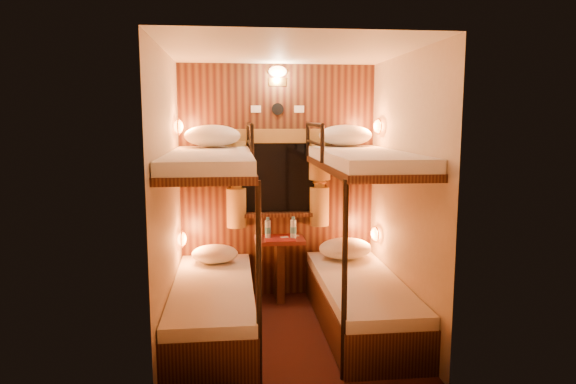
{
  "coord_description": "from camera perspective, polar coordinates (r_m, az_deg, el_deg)",
  "views": [
    {
      "loc": [
        -0.47,
        -4.22,
        1.87
      ],
      "look_at": [
        0.01,
        0.15,
        1.22
      ],
      "focal_mm": 32.0,
      "sensor_mm": 36.0,
      "label": 1
    }
  ],
  "objects": [
    {
      "name": "table",
      "position": [
        5.3,
        -0.95,
        -7.61
      ],
      "size": [
        0.5,
        0.34,
        0.66
      ],
      "color": "#592414",
      "rests_on": "floor"
    },
    {
      "name": "curtains",
      "position": [
        5.25,
        -1.1,
        1.7
      ],
      "size": [
        1.1,
        0.22,
        1.0
      ],
      "color": "olive",
      "rests_on": "back_panel"
    },
    {
      "name": "ceiling",
      "position": [
        4.28,
        0.09,
        15.45
      ],
      "size": [
        2.1,
        2.1,
        0.0
      ],
      "primitive_type": "plane",
      "rotation": [
        3.14,
        0.0,
        0.0
      ],
      "color": "silver",
      "rests_on": "wall_back"
    },
    {
      "name": "pillow_upper_left",
      "position": [
        4.96,
        -8.4,
        6.19
      ],
      "size": [
        0.53,
        0.38,
        0.21
      ],
      "primitive_type": "ellipsoid",
      "color": "white",
      "rests_on": "bunk_left"
    },
    {
      "name": "pillow_lower_right",
      "position": [
        5.22,
        6.37,
        -6.25
      ],
      "size": [
        0.53,
        0.38,
        0.21
      ],
      "primitive_type": "ellipsoid",
      "color": "white",
      "rests_on": "bunk_right"
    },
    {
      "name": "pillow_upper_right",
      "position": [
        5.12,
        6.39,
        6.28
      ],
      "size": [
        0.53,
        0.38,
        0.21
      ],
      "primitive_type": "ellipsoid",
      "color": "white",
      "rests_on": "bunk_right"
    },
    {
      "name": "wall_left",
      "position": [
        4.31,
        -13.25,
        -0.83
      ],
      "size": [
        0.0,
        2.4,
        2.4
      ],
      "primitive_type": "plane",
      "rotation": [
        1.57,
        0.0,
        1.57
      ],
      "color": "#C6B293",
      "rests_on": "floor"
    },
    {
      "name": "window",
      "position": [
        5.29,
        -1.13,
        0.85
      ],
      "size": [
        1.0,
        0.12,
        0.79
      ],
      "color": "black",
      "rests_on": "back_panel"
    },
    {
      "name": "bunk_right",
      "position": [
        4.63,
        8.07,
        -8.22
      ],
      "size": [
        0.72,
        1.9,
        1.82
      ],
      "color": "black",
      "rests_on": "floor"
    },
    {
      "name": "pillow_lower_left",
      "position": [
        5.1,
        -8.14,
        -6.81
      ],
      "size": [
        0.45,
        0.32,
        0.18
      ],
      "primitive_type": "ellipsoid",
      "color": "white",
      "rests_on": "bunk_left"
    },
    {
      "name": "bottle_right",
      "position": [
        5.22,
        0.59,
        -4.12
      ],
      "size": [
        0.06,
        0.06,
        0.22
      ],
      "rotation": [
        0.0,
        0.0,
        0.21
      ],
      "color": "#99BFE5",
      "rests_on": "table"
    },
    {
      "name": "sachet_b",
      "position": [
        5.33,
        0.88,
        -4.87
      ],
      "size": [
        0.07,
        0.06,
        0.0
      ],
      "primitive_type": "cube",
      "rotation": [
        0.0,
        0.0,
        0.15
      ],
      "color": "silver",
      "rests_on": "table"
    },
    {
      "name": "wall_front",
      "position": [
        3.28,
        2.13,
        -3.44
      ],
      "size": [
        2.4,
        0.0,
        2.4
      ],
      "primitive_type": "plane",
      "rotation": [
        -1.57,
        0.0,
        0.0
      ],
      "color": "#C6B293",
      "rests_on": "floor"
    },
    {
      "name": "bunk_left",
      "position": [
        4.49,
        -8.36,
        -8.73
      ],
      "size": [
        0.72,
        1.9,
        1.82
      ],
      "color": "black",
      "rests_on": "floor"
    },
    {
      "name": "reading_lamps",
      "position": [
        4.99,
        -0.81,
        1.07
      ],
      "size": [
        2.0,
        0.2,
        1.25
      ],
      "color": "orange",
      "rests_on": "wall_left"
    },
    {
      "name": "back_fixtures",
      "position": [
        5.26,
        -1.16,
        12.43
      ],
      "size": [
        0.54,
        0.09,
        0.48
      ],
      "color": "black",
      "rests_on": "back_panel"
    },
    {
      "name": "back_panel",
      "position": [
        5.32,
        -1.16,
        1.1
      ],
      "size": [
        2.0,
        0.03,
        2.4
      ],
      "primitive_type": "cube",
      "color": "black",
      "rests_on": "floor"
    },
    {
      "name": "wall_back",
      "position": [
        5.34,
        -1.17,
        1.12
      ],
      "size": [
        2.4,
        0.0,
        2.4
      ],
      "primitive_type": "plane",
      "rotation": [
        1.57,
        0.0,
        0.0
      ],
      "color": "#C6B293",
      "rests_on": "floor"
    },
    {
      "name": "bottle_left",
      "position": [
        5.22,
        -2.26,
        -4.14
      ],
      "size": [
        0.06,
        0.06,
        0.22
      ],
      "rotation": [
        0.0,
        0.0,
        0.44
      ],
      "color": "#99BFE5",
      "rests_on": "table"
    },
    {
      "name": "floor",
      "position": [
        4.64,
        0.08,
        -15.42
      ],
      "size": [
        2.1,
        2.1,
        0.0
      ],
      "primitive_type": "plane",
      "color": "#39120F",
      "rests_on": "ground"
    },
    {
      "name": "wall_right",
      "position": [
        4.52,
        12.78,
        -0.39
      ],
      "size": [
        0.0,
        2.4,
        2.4
      ],
      "primitive_type": "plane",
      "rotation": [
        1.57,
        0.0,
        -1.57
      ],
      "color": "#C6B293",
      "rests_on": "floor"
    },
    {
      "name": "sachet_a",
      "position": [
        5.26,
        -0.4,
        -5.06
      ],
      "size": [
        0.1,
        0.08,
        0.01
      ],
      "primitive_type": "cube",
      "rotation": [
        0.0,
        0.0,
        0.26
      ],
      "color": "silver",
      "rests_on": "table"
    }
  ]
}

